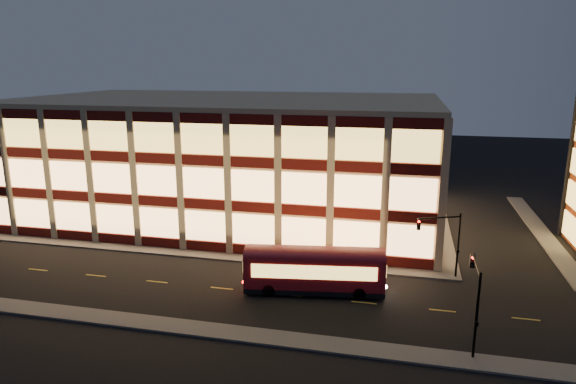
# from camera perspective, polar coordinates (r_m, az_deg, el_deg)

# --- Properties ---
(ground) EXTENTS (200.00, 200.00, 0.00)m
(ground) POSITION_cam_1_polar(r_m,az_deg,el_deg) (51.12, -9.26, -7.37)
(ground) COLOR black
(ground) RESTS_ON ground
(sidewalk_office_south) EXTENTS (54.00, 2.00, 0.15)m
(sidewalk_office_south) POSITION_cam_1_polar(r_m,az_deg,el_deg) (53.10, -11.88, -6.58)
(sidewalk_office_south) COLOR #514F4C
(sidewalk_office_south) RESTS_ON ground
(sidewalk_office_east) EXTENTS (2.00, 30.00, 0.15)m
(sidewalk_office_east) POSITION_cam_1_polar(r_m,az_deg,el_deg) (63.78, 16.50, -3.36)
(sidewalk_office_east) COLOR #514F4C
(sidewalk_office_east) RESTS_ON ground
(sidewalk_tower_west) EXTENTS (2.00, 30.00, 0.15)m
(sidewalk_tower_west) POSITION_cam_1_polar(r_m,az_deg,el_deg) (65.48, 26.15, -3.80)
(sidewalk_tower_west) COLOR #514F4C
(sidewalk_tower_west) RESTS_ON ground
(sidewalk_near) EXTENTS (100.00, 2.00, 0.15)m
(sidewalk_near) POSITION_cam_1_polar(r_m,az_deg,el_deg) (40.46, -16.39, -13.64)
(sidewalk_near) COLOR #514F4C
(sidewalk_near) RESTS_ON ground
(office_building) EXTENTS (50.45, 30.45, 14.50)m
(office_building) POSITION_cam_1_polar(r_m,az_deg,el_deg) (65.47, -6.32, 4.04)
(office_building) COLOR tan
(office_building) RESTS_ON ground
(traffic_signal_far) EXTENTS (3.79, 1.87, 6.00)m
(traffic_signal_far) POSITION_cam_1_polar(r_m,az_deg,el_deg) (46.57, 16.95, -4.58)
(traffic_signal_far) COLOR black
(traffic_signal_far) RESTS_ON ground
(traffic_signal_near) EXTENTS (0.32, 4.45, 6.00)m
(traffic_signal_near) POSITION_cam_1_polar(r_m,az_deg,el_deg) (36.21, 20.10, -10.22)
(traffic_signal_near) COLOR black
(traffic_signal_near) RESTS_ON ground
(trolley_bus) EXTENTS (11.78, 4.51, 3.89)m
(trolley_bus) POSITION_cam_1_polar(r_m,az_deg,el_deg) (42.93, 2.94, -8.34)
(trolley_bus) COLOR maroon
(trolley_bus) RESTS_ON ground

